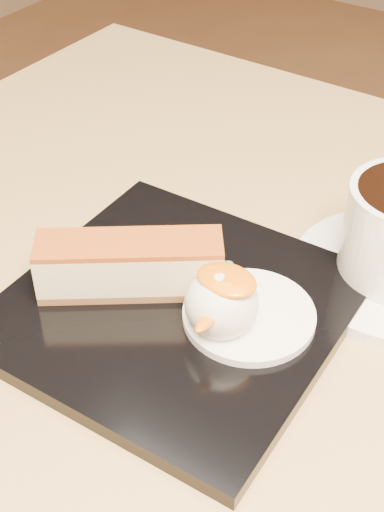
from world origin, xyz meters
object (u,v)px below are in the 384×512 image
Objects in this scene: table at (198,471)px; dessert_plate at (176,308)px; cheesecake at (130,265)px; ice_cream_scoop at (221,303)px.

dessert_plate reaches higher than table.
dessert_plate is 1.78× the size of cheesecake.
ice_cream_scoop reaches higher than table.
table is at bearing -22.34° from dessert_plate.
ice_cream_scoop reaches higher than dessert_plate.
cheesecake reaches higher than dessert_plate.
cheesecake is (-0.06, 0.01, 0.19)m from table.
table is 16.55× the size of ice_cream_scoop.
cheesecake is 2.56× the size of ice_cream_scoop.
table is 0.20m from cheesecake.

